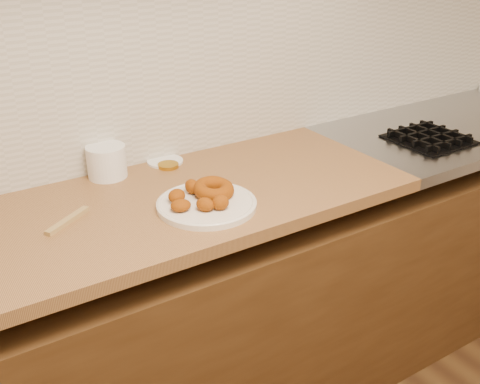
% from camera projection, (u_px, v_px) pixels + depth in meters
% --- Properties ---
extents(wall_back, '(4.00, 0.02, 2.70)m').
position_uv_depth(wall_back, '(185.00, 20.00, 1.81)').
color(wall_back, tan).
rests_on(wall_back, ground).
extents(base_cabinet, '(3.60, 0.60, 0.77)m').
position_uv_depth(base_cabinet, '(237.00, 312.00, 1.99)').
color(base_cabinet, '#4E3117').
rests_on(base_cabinet, floor).
extents(butcher_block, '(2.30, 0.62, 0.04)m').
position_uv_depth(butcher_block, '(26.00, 242.00, 1.46)').
color(butcher_block, olive).
rests_on(butcher_block, base_cabinet).
extents(stovetop, '(1.30, 0.62, 0.04)m').
position_uv_depth(stovetop, '(470.00, 123.00, 2.34)').
color(stovetop, '#9EA0A5').
rests_on(stovetop, base_cabinet).
extents(backsplash, '(3.60, 0.02, 0.60)m').
position_uv_depth(backsplash, '(188.00, 67.00, 1.87)').
color(backsplash, beige).
rests_on(backsplash, wall_back).
extents(donut_plate, '(0.29, 0.29, 0.02)m').
position_uv_depth(donut_plate, '(207.00, 204.00, 1.60)').
color(donut_plate, white).
rests_on(donut_plate, butcher_block).
extents(ring_donut, '(0.17, 0.17, 0.05)m').
position_uv_depth(ring_donut, '(213.00, 189.00, 1.62)').
color(ring_donut, '#813C03').
rests_on(ring_donut, donut_plate).
extents(fried_dough_chunks, '(0.16, 0.18, 0.04)m').
position_uv_depth(fried_dough_chunks, '(194.00, 199.00, 1.57)').
color(fried_dough_chunks, '#813C03').
rests_on(fried_dough_chunks, donut_plate).
extents(plastic_tub, '(0.15, 0.15, 0.10)m').
position_uv_depth(plastic_tub, '(107.00, 161.00, 1.77)').
color(plastic_tub, white).
rests_on(plastic_tub, butcher_block).
extents(tub_lid, '(0.15, 0.15, 0.01)m').
position_uv_depth(tub_lid, '(165.00, 161.00, 1.90)').
color(tub_lid, white).
rests_on(tub_lid, butcher_block).
extents(brass_jar_lid, '(0.07, 0.07, 0.01)m').
position_uv_depth(brass_jar_lid, '(168.00, 165.00, 1.86)').
color(brass_jar_lid, '#BA8B1E').
rests_on(brass_jar_lid, butcher_block).
extents(wooden_utensil, '(0.14, 0.11, 0.01)m').
position_uv_depth(wooden_utensil, '(68.00, 221.00, 1.51)').
color(wooden_utensil, '#A48449').
rests_on(wooden_utensil, butcher_block).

